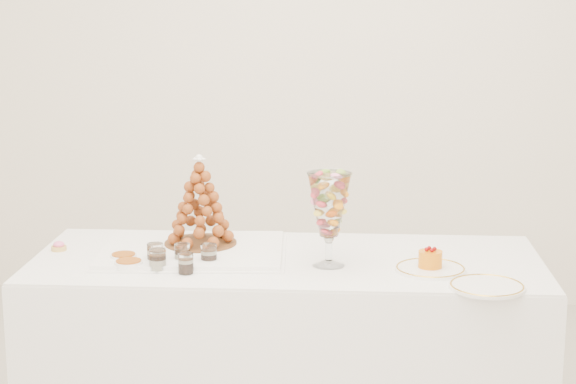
# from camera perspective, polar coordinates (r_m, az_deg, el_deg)

# --- Properties ---
(buffet_table) EXTENTS (1.84, 0.80, 0.69)m
(buffet_table) POSITION_cam_1_polar(r_m,az_deg,el_deg) (3.54, -0.07, -9.30)
(buffet_table) COLOR white
(buffet_table) RESTS_ON ground
(lace_tray) EXTENTS (0.69, 0.54, 0.02)m
(lace_tray) POSITION_cam_1_polar(r_m,az_deg,el_deg) (3.50, -5.66, -3.46)
(lace_tray) COLOR white
(lace_tray) RESTS_ON buffet_table
(macaron_vase) EXTENTS (0.15, 0.15, 0.33)m
(macaron_vase) POSITION_cam_1_polar(r_m,az_deg,el_deg) (3.29, 2.46, -0.82)
(macaron_vase) COLOR white
(macaron_vase) RESTS_ON buffet_table
(cake_plate) EXTENTS (0.24, 0.24, 0.01)m
(cake_plate) POSITION_cam_1_polar(r_m,az_deg,el_deg) (3.32, 8.43, -4.55)
(cake_plate) COLOR white
(cake_plate) RESTS_ON buffet_table
(spare_plate) EXTENTS (0.24, 0.24, 0.01)m
(spare_plate) POSITION_cam_1_polar(r_m,az_deg,el_deg) (3.16, 11.70, -5.51)
(spare_plate) COLOR white
(spare_plate) RESTS_ON buffet_table
(pink_tart) EXTENTS (0.06, 0.06, 0.03)m
(pink_tart) POSITION_cam_1_polar(r_m,az_deg,el_deg) (3.62, -13.43, -3.16)
(pink_tart) COLOR tan
(pink_tart) RESTS_ON buffet_table
(verrine_a) EXTENTS (0.07, 0.07, 0.08)m
(verrine_a) POSITION_cam_1_polar(r_m,az_deg,el_deg) (3.37, -7.87, -3.67)
(verrine_a) COLOR white
(verrine_a) RESTS_ON buffet_table
(verrine_b) EXTENTS (0.06, 0.06, 0.07)m
(verrine_b) POSITION_cam_1_polar(r_m,az_deg,el_deg) (3.37, -6.28, -3.68)
(verrine_b) COLOR white
(verrine_b) RESTS_ON buffet_table
(verrine_c) EXTENTS (0.06, 0.06, 0.08)m
(verrine_c) POSITION_cam_1_polar(r_m,az_deg,el_deg) (3.34, -4.71, -3.73)
(verrine_c) COLOR white
(verrine_c) RESTS_ON buffet_table
(verrine_d) EXTENTS (0.07, 0.07, 0.08)m
(verrine_d) POSITION_cam_1_polar(r_m,az_deg,el_deg) (3.30, -7.73, -4.02)
(verrine_d) COLOR white
(verrine_d) RESTS_ON buffet_table
(verrine_e) EXTENTS (0.07, 0.07, 0.07)m
(verrine_e) POSITION_cam_1_polar(r_m,az_deg,el_deg) (3.26, -6.08, -4.24)
(verrine_e) COLOR white
(verrine_e) RESTS_ON buffet_table
(ramekin_back) EXTENTS (0.09, 0.09, 0.03)m
(ramekin_back) POSITION_cam_1_polar(r_m,az_deg,el_deg) (3.42, -9.71, -3.91)
(ramekin_back) COLOR white
(ramekin_back) RESTS_ON buffet_table
(ramekin_front) EXTENTS (0.10, 0.10, 0.03)m
(ramekin_front) POSITION_cam_1_polar(r_m,az_deg,el_deg) (3.33, -9.42, -4.32)
(ramekin_front) COLOR white
(ramekin_front) RESTS_ON buffet_table
(croquembouche) EXTENTS (0.28, 0.28, 0.33)m
(croquembouche) POSITION_cam_1_polar(r_m,az_deg,el_deg) (3.51, -5.25, -0.52)
(croquembouche) COLOR brown
(croquembouche) RESTS_ON lace_tray
(mousse_cake) EXTENTS (0.08, 0.08, 0.07)m
(mousse_cake) POSITION_cam_1_polar(r_m,az_deg,el_deg) (3.31, 8.43, -3.94)
(mousse_cake) COLOR orange
(mousse_cake) RESTS_ON cake_plate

